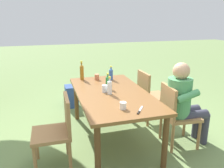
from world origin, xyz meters
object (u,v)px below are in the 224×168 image
at_px(bottle_clear, 110,87).
at_px(chair_far_left, 58,128).
at_px(person_in_white_shirt, 184,100).
at_px(bottle_amber, 82,72).
at_px(bottle_green, 108,82).
at_px(chair_near_right, 150,94).
at_px(chair_near_left, 175,112).
at_px(table_knife, 140,110).
at_px(cup_terracotta, 97,77).
at_px(dining_table, 112,98).
at_px(cup_glass, 105,89).
at_px(backpack_by_far_side, 92,95).
at_px(bottle_blue, 111,74).
at_px(cup_white, 123,106).
at_px(backpack_by_near_side, 71,96).

bearing_deg(bottle_clear, chair_far_left, 114.98).
distance_m(chair_far_left, person_in_white_shirt, 1.68).
xyz_separation_m(bottle_amber, bottle_green, (-0.58, -0.29, -0.04)).
relative_size(chair_far_left, chair_near_right, 1.00).
bearing_deg(bottle_green, chair_near_left, -126.72).
xyz_separation_m(chair_far_left, person_in_white_shirt, (0.00, -1.67, 0.17)).
distance_m(bottle_amber, bottle_clear, 0.87).
distance_m(chair_near_left, table_knife, 0.78).
relative_size(cup_terracotta, table_knife, 0.45).
bearing_deg(bottle_green, cup_terracotta, 5.87).
relative_size(dining_table, cup_glass, 17.71).
bearing_deg(bottle_amber, table_knife, -164.60).
xyz_separation_m(bottle_clear, cup_glass, (0.10, 0.04, -0.05)).
bearing_deg(person_in_white_shirt, bottle_green, 56.47).
bearing_deg(backpack_by_far_side, bottle_amber, 156.15).
bearing_deg(cup_glass, chair_near_left, -116.39).
xyz_separation_m(bottle_green, bottle_blue, (0.43, -0.18, 0.00)).
bearing_deg(cup_white, cup_glass, 4.12).
height_order(bottle_clear, cup_glass, bottle_clear).
xyz_separation_m(chair_near_left, person_in_white_shirt, (-0.01, -0.11, 0.17)).
distance_m(chair_near_left, cup_terracotta, 1.40).
xyz_separation_m(bottle_green, backpack_by_near_side, (1.26, 0.42, -0.62)).
xyz_separation_m(chair_near_left, cup_white, (-0.21, 0.83, 0.28)).
height_order(chair_near_left, bottle_amber, bottle_amber).
bearing_deg(chair_near_right, cup_glass, 112.53).
distance_m(chair_near_left, cup_white, 0.90).
xyz_separation_m(chair_near_left, cup_glass, (0.43, 0.88, 0.29)).
relative_size(person_in_white_shirt, backpack_by_far_side, 2.80).
xyz_separation_m(chair_far_left, backpack_by_near_side, (1.85, -0.35, -0.29)).
distance_m(cup_glass, table_knife, 0.78).
relative_size(bottle_amber, table_knife, 1.53).
bearing_deg(cup_white, cup_terracotta, 0.43).
relative_size(chair_near_right, cup_terracotta, 9.29).
height_order(chair_near_right, backpack_by_near_side, chair_near_right).
relative_size(cup_terracotta, cup_white, 1.13).
distance_m(bottle_amber, bottle_green, 0.65).
xyz_separation_m(person_in_white_shirt, backpack_by_near_side, (1.85, 1.32, -0.45)).
xyz_separation_m(chair_near_right, bottle_blue, (0.22, 0.61, 0.34)).
bearing_deg(bottle_blue, bottle_green, 157.95).
distance_m(chair_far_left, cup_terracotta, 1.34).
height_order(dining_table, bottle_blue, bottle_blue).
xyz_separation_m(bottle_clear, table_knife, (-0.64, -0.17, -0.10)).
bearing_deg(backpack_by_far_side, bottle_clear, 178.55).
bearing_deg(backpack_by_far_side, dining_table, -179.39).
relative_size(person_in_white_shirt, bottle_green, 5.14).
relative_size(bottle_green, cup_terracotta, 2.45).
bearing_deg(cup_terracotta, chair_near_left, -142.27).
relative_size(bottle_clear, cup_white, 2.95).
bearing_deg(cup_terracotta, backpack_by_far_side, -3.45).
xyz_separation_m(bottle_clear, bottle_blue, (0.69, -0.22, -0.01)).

